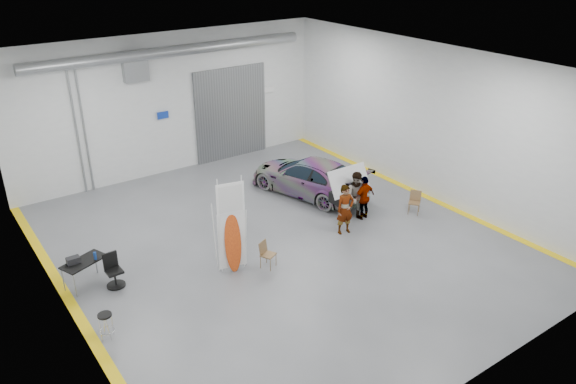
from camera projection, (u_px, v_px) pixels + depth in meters
ground at (279, 242)px, 19.20m from camera, size 16.00×16.00×0.00m
room_shell at (248, 110)px, 19.25m from camera, size 14.02×16.18×6.01m
sedan_car at (309, 177)px, 22.45m from camera, size 3.33×5.45×1.47m
person_a at (345, 209)px, 19.42m from camera, size 0.72×0.54×1.81m
person_b at (357, 197)px, 20.28m from camera, size 1.15×1.11×1.88m
person_c at (364, 197)px, 20.45m from camera, size 1.00×0.48×1.68m
surfboard_display at (234, 234)px, 17.08m from camera, size 0.88×0.37×3.16m
folding_chair_near at (268, 259)px, 17.65m from camera, size 0.55×0.59×0.87m
folding_chair_far at (414, 207)px, 21.03m from camera, size 0.56×0.66×0.86m
shop_stool at (106, 326)px, 14.48m from camera, size 0.39×0.39×0.75m
work_table at (81, 262)px, 16.51m from camera, size 1.44×1.08×1.05m
office_chair at (114, 272)px, 16.64m from camera, size 0.56×0.56×1.04m
trunk_lid at (347, 178)px, 20.44m from camera, size 1.72×1.04×0.04m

